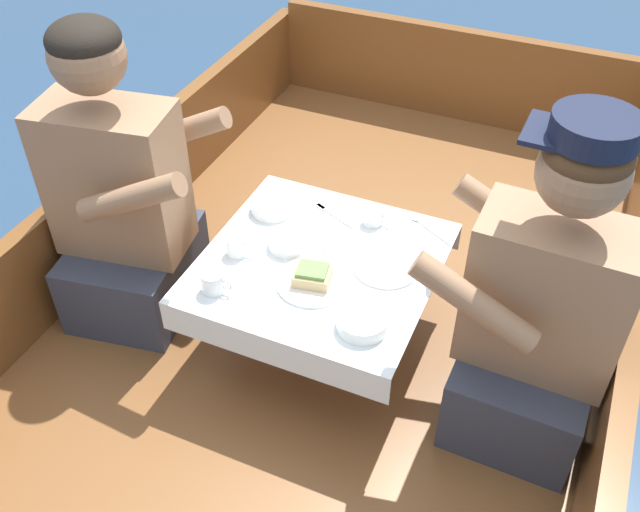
# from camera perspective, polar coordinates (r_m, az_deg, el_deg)

# --- Properties ---
(ground_plane) EXTENTS (60.00, 60.00, 0.00)m
(ground_plane) POSITION_cam_1_polar(r_m,az_deg,el_deg) (2.60, 0.45, -9.85)
(ground_plane) COLOR navy
(boat_deck) EXTENTS (1.83, 3.18, 0.26)m
(boat_deck) POSITION_cam_1_polar(r_m,az_deg,el_deg) (2.50, 0.46, -7.94)
(boat_deck) COLOR brown
(boat_deck) RESTS_ON ground_plane
(gunwale_port) EXTENTS (0.06, 3.18, 0.38)m
(gunwale_port) POSITION_cam_1_polar(r_m,az_deg,el_deg) (2.66, -17.36, 2.77)
(gunwale_port) COLOR brown
(gunwale_port) RESTS_ON boat_deck
(gunwale_starboard) EXTENTS (0.06, 3.18, 0.38)m
(gunwale_starboard) POSITION_cam_1_polar(r_m,az_deg,el_deg) (2.19, 22.60, -8.81)
(gunwale_starboard) COLOR brown
(gunwale_starboard) RESTS_ON boat_deck
(bow_coaming) EXTENTS (1.71, 0.06, 0.43)m
(bow_coaming) POSITION_cam_1_polar(r_m,az_deg,el_deg) (3.50, 10.93, 14.12)
(bow_coaming) COLOR brown
(bow_coaming) RESTS_ON boat_deck
(cockpit_table) EXTENTS (0.69, 0.69, 0.35)m
(cockpit_table) POSITION_cam_1_polar(r_m,az_deg,el_deg) (2.16, 0.00, -1.12)
(cockpit_table) COLOR #B2B2B7
(cockpit_table) RESTS_ON boat_deck
(person_port) EXTENTS (0.57, 0.51, 1.01)m
(person_port) POSITION_cam_1_polar(r_m,az_deg,el_deg) (2.32, -15.54, 4.05)
(person_port) COLOR #333847
(person_port) RESTS_ON boat_deck
(person_starboard) EXTENTS (0.53, 0.45, 1.00)m
(person_starboard) POSITION_cam_1_polar(r_m,az_deg,el_deg) (1.97, 17.15, -4.54)
(person_starboard) COLOR #333847
(person_starboard) RESTS_ON boat_deck
(plate_sandwich) EXTENTS (0.21, 0.21, 0.01)m
(plate_sandwich) POSITION_cam_1_polar(r_m,az_deg,el_deg) (2.06, -0.61, -2.09)
(plate_sandwich) COLOR white
(plate_sandwich) RESTS_ON cockpit_table
(plate_bread) EXTENTS (0.20, 0.20, 0.01)m
(plate_bread) POSITION_cam_1_polar(r_m,az_deg,el_deg) (2.12, 5.32, -0.74)
(plate_bread) COLOR white
(plate_bread) RESTS_ON cockpit_table
(sandwich) EXTENTS (0.12, 0.11, 0.05)m
(sandwich) POSITION_cam_1_polar(r_m,az_deg,el_deg) (2.04, -0.61, -1.52)
(sandwich) COLOR #E0BC7F
(sandwich) RESTS_ON plate_sandwich
(bowl_port_near) EXTENTS (0.14, 0.14, 0.04)m
(bowl_port_near) POSITION_cam_1_polar(r_m,az_deg,el_deg) (1.92, 3.42, -5.24)
(bowl_port_near) COLOR white
(bowl_port_near) RESTS_ON cockpit_table
(bowl_starboard_near) EXTENTS (0.14, 0.14, 0.04)m
(bowl_starboard_near) POSITION_cam_1_polar(r_m,az_deg,el_deg) (2.32, -3.88, 4.08)
(bowl_starboard_near) COLOR white
(bowl_starboard_near) RESTS_ON cockpit_table
(bowl_center_far) EXTENTS (0.13, 0.13, 0.04)m
(bowl_center_far) POSITION_cam_1_polar(r_m,az_deg,el_deg) (2.17, -2.48, 1.23)
(bowl_center_far) COLOR white
(bowl_center_far) RESTS_ON cockpit_table
(coffee_cup_port) EXTENTS (0.09, 0.07, 0.05)m
(coffee_cup_port) POSITION_cam_1_polar(r_m,az_deg,el_deg) (2.26, 4.30, 3.19)
(coffee_cup_port) COLOR white
(coffee_cup_port) RESTS_ON cockpit_table
(coffee_cup_starboard) EXTENTS (0.10, 0.07, 0.06)m
(coffee_cup_starboard) POSITION_cam_1_polar(r_m,az_deg,el_deg) (2.04, -8.53, -2.00)
(coffee_cup_starboard) COLOR white
(coffee_cup_starboard) RESTS_ON cockpit_table
(coffee_cup_center) EXTENTS (0.09, 0.06, 0.06)m
(coffee_cup_center) POSITION_cam_1_polar(r_m,az_deg,el_deg) (2.15, -6.67, 0.87)
(coffee_cup_center) COLOR white
(coffee_cup_center) RESTS_ON cockpit_table
(utensil_spoon_starboard) EXTENTS (0.16, 0.10, 0.01)m
(utensil_spoon_starboard) POSITION_cam_1_polar(r_m,az_deg,el_deg) (2.28, 8.46, 2.41)
(utensil_spoon_starboard) COLOR silver
(utensil_spoon_starboard) RESTS_ON cockpit_table
(utensil_fork_starboard) EXTENTS (0.16, 0.08, 0.00)m
(utensil_fork_starboard) POSITION_cam_1_polar(r_m,az_deg,el_deg) (2.31, 0.92, 3.42)
(utensil_fork_starboard) COLOR silver
(utensil_fork_starboard) RESTS_ON cockpit_table
(utensil_spoon_port) EXTENTS (0.15, 0.11, 0.01)m
(utensil_spoon_port) POSITION_cam_1_polar(r_m,az_deg,el_deg) (2.22, -0.41, 1.60)
(utensil_spoon_port) COLOR silver
(utensil_spoon_port) RESTS_ON cockpit_table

